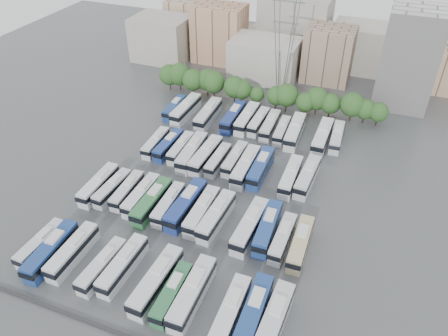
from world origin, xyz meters
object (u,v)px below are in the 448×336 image
at_px(bus_r0_s1, 51,251).
at_px(bus_r0_s5, 123,265).
at_px(bus_r3_s1, 186,109).
at_px(bus_r1_s1, 113,188).
at_px(electricity_pylon, 285,32).
at_px(bus_r0_s8, 172,294).
at_px(bus_r1_s11, 268,228).
at_px(bus_r1_s12, 283,238).
at_px(bus_r1_s5, 168,204).
at_px(bus_r3_s5, 233,117).
at_px(bus_r1_s0, 99,185).
at_px(bus_r2_s11, 291,176).
at_px(bus_r2_s4, 192,152).
at_px(bus_r2_s12, 307,176).
at_px(apartment_tower, 409,59).
at_px(bus_r2_s1, 156,143).
at_px(bus_r0_s11, 230,313).
at_px(bus_r2_s3, 181,148).
at_px(bus_r1_s3, 141,195).
at_px(bus_r2_s2, 168,145).
at_px(bus_r2_s5, 206,155).
at_px(bus_r2_s6, 218,160).
at_px(bus_r3_s12, 322,137).
at_px(bus_r1_s4, 152,201).
at_px(bus_r1_s8, 216,216).
at_px(bus_r1_s10, 250,226).
at_px(bus_r2_s9, 261,167).
at_px(bus_r3_s13, 337,137).
at_px(bus_r0_s4, 102,266).
at_px(bus_r0_s2, 73,251).
at_px(bus_r0_s7, 156,281).
at_px(bus_r0_s9, 192,293).
at_px(bus_r1_s6, 186,205).
at_px(bus_r3_s3, 208,114).
at_px(bus_r2_s8, 246,166).
at_px(bus_r3_s9, 282,130).
at_px(bus_r3_s10, 295,131).
at_px(bus_r3_s0, 175,108).
at_px(bus_r0_s13, 273,322).
at_px(bus_r1_s13, 300,243).
at_px(bus_r1_s2, 127,190).
at_px(bus_r2_s7, 235,159).
at_px(bus_r0_s12, 253,313).
at_px(bus_r0_s0, 41,244).

distance_m(bus_r0_s1, bus_r0_s5, 13.33).
bearing_deg(bus_r3_s1, bus_r1_s1, -88.73).
distance_m(electricity_pylon, bus_r0_s8, 76.68).
height_order(bus_r1_s11, bus_r1_s12, bus_r1_s11).
height_order(bus_r1_s5, bus_r3_s5, bus_r3_s5).
bearing_deg(bus_r1_s0, bus_r1_s11, -0.32).
distance_m(bus_r1_s12, bus_r2_s11, 18.30).
bearing_deg(bus_r2_s4, bus_r2_s12, -0.98).
height_order(apartment_tower, bus_r2_s1, apartment_tower).
distance_m(bus_r0_s5, bus_r0_s11, 20.10).
xyz_separation_m(apartment_tower, bus_r2_s3, (-45.63, -45.13, -11.31)).
relative_size(bus_r1_s3, bus_r2_s2, 1.04).
bearing_deg(bus_r2_s5, bus_r2_s6, -1.07).
relative_size(bus_r2_s12, bus_r3_s12, 0.94).
relative_size(bus_r1_s4, bus_r1_s8, 0.98).
height_order(bus_r2_s4, bus_r3_s5, bus_r2_s4).
height_order(bus_r1_s10, bus_r2_s9, bus_r1_s10).
height_order(bus_r2_s4, bus_r3_s13, bus_r2_s4).
relative_size(bus_r2_s1, bus_r3_s5, 0.84).
distance_m(bus_r0_s8, bus_r2_s1, 44.06).
bearing_deg(bus_r0_s4, bus_r2_s4, 92.56).
height_order(bus_r0_s2, bus_r0_s7, bus_r0_s7).
height_order(bus_r0_s8, bus_r3_s5, bus_r3_s5).
bearing_deg(bus_r1_s4, bus_r2_s2, 108.62).
relative_size(bus_r0_s9, bus_r1_s6, 0.98).
xyz_separation_m(bus_r2_s2, bus_r3_s3, (3.21, 16.26, 0.34)).
bearing_deg(apartment_tower, bus_r1_s6, -119.46).
bearing_deg(bus_r2_s8, bus_r2_s3, 173.05).
distance_m(bus_r0_s2, bus_r1_s8, 26.23).
distance_m(bus_r3_s9, bus_r3_s10, 3.25).
relative_size(bus_r0_s2, bus_r2_s3, 1.11).
relative_size(bus_r0_s1, bus_r3_s0, 1.17).
relative_size(bus_r1_s1, bus_r3_s13, 0.95).
xyz_separation_m(bus_r0_s11, bus_r0_s13, (6.49, 0.73, 0.11)).
distance_m(bus_r1_s5, bus_r3_s13, 45.28).
bearing_deg(bus_r0_s8, apartment_tower, 69.66).
bearing_deg(bus_r1_s8, bus_r3_s13, 68.46).
relative_size(bus_r0_s5, bus_r0_s9, 0.92).
bearing_deg(bus_r2_s3, bus_r1_s10, -40.40).
xyz_separation_m(bus_r0_s11, bus_r2_s8, (-9.95, 35.81, 0.07)).
distance_m(bus_r1_s13, bus_r3_s0, 56.53).
height_order(bus_r0_s11, bus_r3_s10, bus_r3_s10).
bearing_deg(bus_r3_s12, bus_r2_s9, -120.16).
relative_size(bus_r1_s2, bus_r2_s1, 1.00).
bearing_deg(bus_r0_s8, bus_r2_s7, 94.13).
height_order(bus_r0_s12, bus_r1_s2, bus_r0_s12).
xyz_separation_m(bus_r0_s1, bus_r3_s1, (0.11, 53.91, 0.09)).
height_order(bus_r1_s10, bus_r2_s3, bus_r1_s10).
height_order(bus_r0_s13, bus_r2_s3, bus_r0_s13).
distance_m(bus_r0_s0, bus_r1_s13, 45.85).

